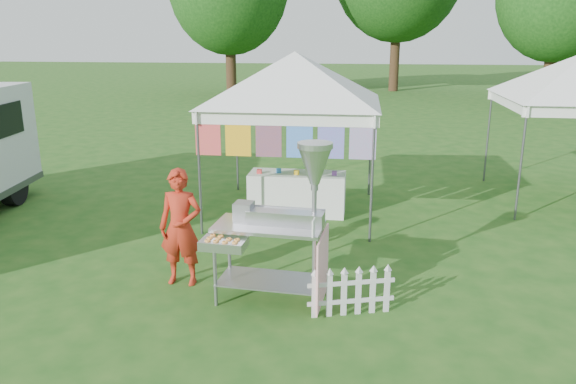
# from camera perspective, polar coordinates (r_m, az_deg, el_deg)

# --- Properties ---
(ground) EXTENTS (120.00, 120.00, 0.00)m
(ground) POSITION_cam_1_polar(r_m,az_deg,el_deg) (7.56, -2.60, -10.10)
(ground) COLOR #1E4F16
(ground) RESTS_ON ground
(canopy_main) EXTENTS (4.24, 4.24, 3.45)m
(canopy_main) POSITION_cam_1_polar(r_m,az_deg,el_deg) (10.26, 0.71, 14.03)
(canopy_main) COLOR #59595E
(canopy_main) RESTS_ON ground
(donut_cart) EXTENTS (1.55, 0.96, 2.07)m
(donut_cart) POSITION_cam_1_polar(r_m,az_deg,el_deg) (6.83, -0.22, -1.97)
(donut_cart) COLOR gray
(donut_cart) RESTS_ON ground
(vendor) EXTENTS (0.59, 0.39, 1.60)m
(vendor) POSITION_cam_1_polar(r_m,az_deg,el_deg) (7.65, -10.84, -3.56)
(vendor) COLOR #B02715
(vendor) RESTS_ON ground
(picket_fence) EXTENTS (1.04, 0.34, 0.56)m
(picket_fence) POSITION_cam_1_polar(r_m,az_deg,el_deg) (6.91, 6.43, -10.16)
(picket_fence) COLOR silver
(picket_fence) RESTS_ON ground
(display_table) EXTENTS (1.80, 0.70, 0.78)m
(display_table) POSITION_cam_1_polar(r_m,az_deg,el_deg) (10.62, 0.93, -0.12)
(display_table) COLOR white
(display_table) RESTS_ON ground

